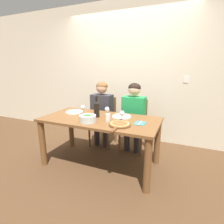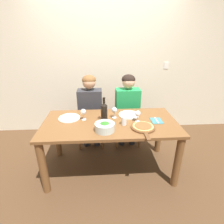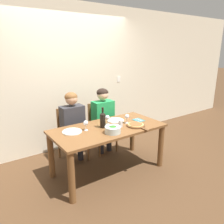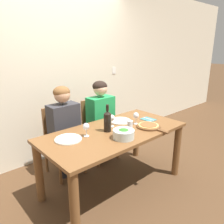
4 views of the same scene
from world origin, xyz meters
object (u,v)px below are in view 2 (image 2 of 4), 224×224
(person_woman, at_px, (90,105))
(wine_glass_centre, at_px, (114,111))
(wine_bottle, at_px, (104,111))
(wine_glass_left, at_px, (83,112))
(water_tumbler, at_px, (124,121))
(chair_right, at_px, (126,115))
(fork_on_napkin, at_px, (157,121))
(chair_left, at_px, (91,116))
(person_man, at_px, (128,105))
(broccoli_bowl, at_px, (105,127))
(pizza_on_board, at_px, (143,127))
(dinner_plate_right, at_px, (129,115))
(wine_glass_right, at_px, (138,114))
(dinner_plate_left, at_px, (69,118))

(person_woman, bearing_deg, wine_glass_centre, -56.08)
(wine_bottle, xyz_separation_m, wine_glass_left, (-0.27, 0.04, -0.02))
(wine_bottle, xyz_separation_m, water_tumbler, (0.24, -0.13, -0.08))
(chair_right, xyz_separation_m, fork_on_napkin, (0.28, -0.76, 0.26))
(chair_left, height_order, wine_glass_left, chair_left)
(chair_right, xyz_separation_m, person_woman, (-0.61, -0.11, 0.24))
(chair_left, bearing_deg, wine_glass_left, -94.52)
(person_man, xyz_separation_m, broccoli_bowl, (-0.39, -0.86, 0.07))
(person_woman, bearing_deg, water_tumbler, -57.95)
(wine_glass_centre, xyz_separation_m, fork_on_napkin, (0.54, -0.13, -0.10))
(wine_glass_left, bearing_deg, broccoli_bowl, -48.86)
(broccoli_bowl, distance_m, wine_glass_left, 0.41)
(wine_glass_centre, relative_size, fork_on_napkin, 0.84)
(person_man, bearing_deg, pizza_on_board, -85.95)
(person_woman, bearing_deg, dinner_plate_right, -39.13)
(broccoli_bowl, relative_size, dinner_plate_right, 0.81)
(wine_bottle, relative_size, wine_glass_right, 2.09)
(chair_right, xyz_separation_m, wine_bottle, (-0.39, -0.71, 0.39))
(dinner_plate_right, height_order, wine_glass_centre, wine_glass_centre)
(dinner_plate_left, distance_m, dinner_plate_right, 0.80)
(wine_glass_left, bearing_deg, chair_left, 85.48)
(chair_right, height_order, wine_glass_right, chair_right)
(wine_glass_right, bearing_deg, chair_right, 91.93)
(broccoli_bowl, xyz_separation_m, dinner_plate_right, (0.34, 0.40, -0.04))
(person_man, bearing_deg, dinner_plate_right, -96.68)
(chair_left, height_order, dinner_plate_left, chair_left)
(wine_bottle, xyz_separation_m, dinner_plate_right, (0.34, 0.14, -0.12))
(chair_right, height_order, broccoli_bowl, chair_right)
(broccoli_bowl, height_order, water_tumbler, same)
(broccoli_bowl, height_order, dinner_plate_right, broccoli_bowl)
(wine_bottle, bearing_deg, chair_left, 106.78)
(person_man, bearing_deg, wine_bottle, -123.54)
(chair_left, xyz_separation_m, person_woman, (-0.00, -0.11, 0.24))
(chair_right, relative_size, water_tumbler, 8.79)
(person_woman, xyz_separation_m, wine_glass_centre, (0.35, -0.52, 0.12))
(wine_bottle, bearing_deg, fork_on_napkin, -4.39)
(water_tumbler, bearing_deg, pizza_on_board, -27.71)
(person_man, distance_m, water_tumbler, 0.74)
(chair_right, distance_m, wine_glass_centre, 0.77)
(pizza_on_board, bearing_deg, broccoli_bowl, -177.10)
(water_tumbler, bearing_deg, wine_bottle, 152.20)
(broccoli_bowl, bearing_deg, person_woman, 103.96)
(wine_glass_right, bearing_deg, wine_bottle, 172.49)
(broccoli_bowl, relative_size, wine_glass_left, 1.52)
(chair_left, relative_size, wine_bottle, 2.87)
(wine_glass_left, height_order, fork_on_napkin, wine_glass_left)
(chair_left, height_order, fork_on_napkin, chair_left)
(person_woman, bearing_deg, pizza_on_board, -51.35)
(wine_bottle, bearing_deg, dinner_plate_left, 168.65)
(pizza_on_board, distance_m, wine_glass_left, 0.78)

